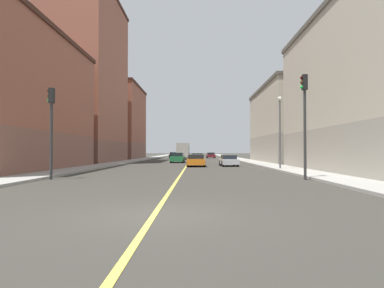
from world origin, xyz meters
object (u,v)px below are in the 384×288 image
object	(u,v)px
building_left_mid	(290,125)
car_maroon	(211,155)
car_yellow	(197,158)
building_right_midblock	(87,79)
building_right_corner	(10,100)
building_left_near	(373,91)
car_white	(185,156)
traffic_light_right_near	(51,120)
traffic_light_left_near	(305,112)
car_black	(174,155)
street_lamp_left_near	(280,124)
car_silver	(229,161)
building_right_distant	(119,123)
car_green	(178,158)
box_truck	(183,151)
car_orange	(196,161)

from	to	relation	value
building_left_mid	car_maroon	bearing A→B (deg)	111.50
building_left_mid	car_yellow	distance (m)	14.51
building_right_midblock	building_right_corner	bearing A→B (deg)	-90.00
building_left_near	car_white	xyz separation A→B (m)	(-15.97, 38.28, -5.72)
traffic_light_right_near	traffic_light_left_near	bearing A→B (deg)	-0.00
building_right_corner	car_black	world-z (taller)	building_right_corner
building_left_near	street_lamp_left_near	xyz separation A→B (m)	(-6.33, 3.49, -2.32)
traffic_light_right_near	car_silver	size ratio (longest dim) A/B	1.34
car_yellow	street_lamp_left_near	bearing A→B (deg)	-68.99
building_right_distant	street_lamp_left_near	size ratio (longest dim) A/B	2.75
building_left_near	car_yellow	world-z (taller)	building_left_near
car_green	car_silver	bearing A→B (deg)	-59.84
car_white	car_maroon	bearing A→B (deg)	64.52
building_right_distant	box_truck	world-z (taller)	building_right_distant
building_left_mid	building_right_midblock	distance (m)	30.37
building_left_mid	street_lamp_left_near	xyz separation A→B (m)	(-6.33, -19.70, -1.49)
building_left_near	traffic_light_right_near	bearing A→B (deg)	-164.14
car_white	street_lamp_left_near	bearing A→B (deg)	-74.52
traffic_light_right_near	box_truck	distance (m)	45.53
car_black	car_white	xyz separation A→B (m)	(2.80, -10.12, 0.01)
building_left_near	building_right_distant	bearing A→B (deg)	124.95
building_right_corner	traffic_light_right_near	distance (m)	11.54
building_right_distant	car_maroon	size ratio (longest dim) A/B	4.24
building_right_corner	car_orange	distance (m)	18.52
street_lamp_left_near	car_green	size ratio (longest dim) A/B	1.37
car_black	car_yellow	world-z (taller)	car_black
car_yellow	car_silver	bearing A→B (deg)	-73.43
car_black	car_yellow	bearing A→B (deg)	-78.79
building_left_mid	car_black	size ratio (longest dim) A/B	4.55
building_right_distant	car_yellow	distance (m)	26.39
traffic_light_right_near	car_maroon	size ratio (longest dim) A/B	1.32
box_truck	car_orange	bearing A→B (deg)	-84.89
building_left_mid	car_silver	world-z (taller)	building_left_mid
building_left_mid	car_maroon	world-z (taller)	building_left_mid
car_white	car_maroon	size ratio (longest dim) A/B	1.01
building_left_mid	traffic_light_left_near	distance (m)	30.48
building_right_corner	traffic_light_right_near	bearing A→B (deg)	-49.53
car_silver	traffic_light_right_near	bearing A→B (deg)	-125.32
car_white	car_silver	world-z (taller)	car_white
building_right_distant	building_left_mid	bearing A→B (deg)	-32.94
car_silver	building_right_distant	bearing A→B (deg)	121.66
building_right_distant	car_silver	world-z (taller)	building_right_distant
building_right_distant	building_right_corner	bearing A→B (deg)	-90.00
building_left_mid	car_orange	size ratio (longest dim) A/B	4.77
building_left_near	street_lamp_left_near	bearing A→B (deg)	151.11
car_maroon	car_yellow	bearing A→B (deg)	-96.62
building_right_distant	traffic_light_right_near	size ratio (longest dim) A/B	3.21
building_right_midblock	street_lamp_left_near	distance (m)	30.79
building_right_corner	car_silver	world-z (taller)	building_right_corner
car_orange	car_maroon	world-z (taller)	car_orange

